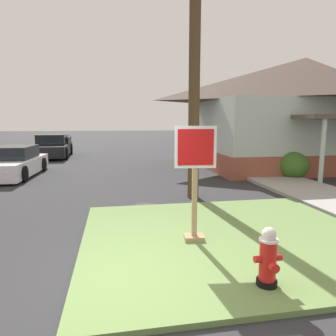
% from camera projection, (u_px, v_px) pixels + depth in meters
% --- Properties ---
extents(ground_plane, '(160.00, 160.00, 0.00)m').
position_uv_depth(ground_plane, '(117.00, 286.00, 4.18)').
color(ground_plane, '#2B2B2D').
extents(grass_corner_patch, '(5.57, 4.83, 0.08)m').
position_uv_depth(grass_corner_patch, '(229.00, 237.00, 5.87)').
color(grass_corner_patch, '#668447').
rests_on(grass_corner_patch, ground).
extents(sidewalk_strip, '(2.20, 19.63, 0.12)m').
position_uv_depth(sidewalk_strip, '(281.00, 181.00, 11.34)').
color(sidewalk_strip, '#9E9B93').
rests_on(sidewalk_strip, ground).
extents(fire_hydrant, '(0.38, 0.34, 0.80)m').
position_uv_depth(fire_hydrant, '(268.00, 259.00, 3.98)').
color(fire_hydrant, black).
rests_on(fire_hydrant, grass_corner_patch).
extents(stop_sign, '(0.74, 0.32, 2.10)m').
position_uv_depth(stop_sign, '(195.00, 186.00, 5.45)').
color(stop_sign, '#A3845B').
rests_on(stop_sign, grass_corner_patch).
extents(manhole_cover, '(0.70, 0.70, 0.02)m').
position_uv_depth(manhole_cover, '(145.00, 206.00, 8.09)').
color(manhole_cover, black).
rests_on(manhole_cover, ground).
extents(parked_sedan_white, '(2.00, 4.40, 1.25)m').
position_uv_depth(parked_sedan_white, '(14.00, 163.00, 12.62)').
color(parked_sedan_white, silver).
rests_on(parked_sedan_white, ground).
extents(pickup_truck_black, '(2.21, 5.29, 1.48)m').
position_uv_depth(pickup_truck_black, '(53.00, 148.00, 19.60)').
color(pickup_truck_black, black).
rests_on(pickup_truck_black, ground).
extents(street_bench, '(0.52, 1.74, 0.85)m').
position_uv_depth(street_bench, '(255.00, 161.00, 13.02)').
color(street_bench, '#93704C').
rests_on(street_bench, sidewalk_strip).
extents(utility_pole, '(1.54, 0.33, 10.31)m').
position_uv_depth(utility_pole, '(195.00, 10.00, 8.32)').
color(utility_pole, '#4C3823').
rests_on(utility_pole, ground).
extents(corner_house, '(11.10, 8.72, 5.46)m').
position_uv_depth(corner_house, '(303.00, 111.00, 15.58)').
color(corner_house, brown).
rests_on(corner_house, ground).
extents(shrub_near_porch, '(1.21, 1.21, 1.08)m').
position_uv_depth(shrub_near_porch, '(293.00, 165.00, 12.06)').
color(shrub_near_porch, '#3B6724').
rests_on(shrub_near_porch, ground).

